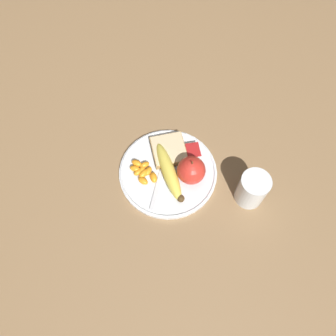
# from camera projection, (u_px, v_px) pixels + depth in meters

# --- Properties ---
(ground_plane) EXTENTS (3.00, 3.00, 0.00)m
(ground_plane) POSITION_uv_depth(u_px,v_px,m) (168.00, 173.00, 0.91)
(ground_plane) COLOR olive
(plate) EXTENTS (0.27, 0.27, 0.01)m
(plate) POSITION_uv_depth(u_px,v_px,m) (168.00, 172.00, 0.90)
(plate) COLOR silver
(plate) RESTS_ON ground_plane
(juice_glass) EXTENTS (0.08, 0.08, 0.10)m
(juice_glass) POSITION_uv_depth(u_px,v_px,m) (252.00, 190.00, 0.84)
(juice_glass) COLOR silver
(juice_glass) RESTS_ON ground_plane
(apple) EXTENTS (0.08, 0.08, 0.09)m
(apple) POSITION_uv_depth(u_px,v_px,m) (191.00, 170.00, 0.86)
(apple) COLOR red
(apple) RESTS_ON plate
(banana) EXTENTS (0.19, 0.07, 0.04)m
(banana) POSITION_uv_depth(u_px,v_px,m) (170.00, 172.00, 0.88)
(banana) COLOR #E0CC4C
(banana) RESTS_ON plate
(bread_slice) EXTENTS (0.10, 0.10, 0.02)m
(bread_slice) POSITION_uv_depth(u_px,v_px,m) (169.00, 150.00, 0.92)
(bread_slice) COLOR #AB8751
(bread_slice) RESTS_ON plate
(fork) EXTENTS (0.19, 0.09, 0.00)m
(fork) POSITION_uv_depth(u_px,v_px,m) (162.00, 171.00, 0.90)
(fork) COLOR silver
(fork) RESTS_ON plate
(jam_packet) EXTENTS (0.05, 0.04, 0.02)m
(jam_packet) POSITION_uv_depth(u_px,v_px,m) (193.00, 152.00, 0.91)
(jam_packet) COLOR silver
(jam_packet) RESTS_ON plate
(orange_segment_0) EXTENTS (0.02, 0.03, 0.02)m
(orange_segment_0) POSITION_uv_depth(u_px,v_px,m) (145.00, 165.00, 0.90)
(orange_segment_0) COLOR orange
(orange_segment_0) RESTS_ON plate
(orange_segment_1) EXTENTS (0.03, 0.04, 0.02)m
(orange_segment_1) POSITION_uv_depth(u_px,v_px,m) (144.00, 174.00, 0.88)
(orange_segment_1) COLOR orange
(orange_segment_1) RESTS_ON plate
(orange_segment_2) EXTENTS (0.03, 0.02, 0.01)m
(orange_segment_2) POSITION_uv_depth(u_px,v_px,m) (142.00, 170.00, 0.89)
(orange_segment_2) COLOR orange
(orange_segment_2) RESTS_ON plate
(orange_segment_3) EXTENTS (0.03, 0.03, 0.02)m
(orange_segment_3) POSITION_uv_depth(u_px,v_px,m) (137.00, 163.00, 0.90)
(orange_segment_3) COLOR orange
(orange_segment_3) RESTS_ON plate
(orange_segment_4) EXTENTS (0.03, 0.03, 0.02)m
(orange_segment_4) POSITION_uv_depth(u_px,v_px,m) (143.00, 181.00, 0.88)
(orange_segment_4) COLOR orange
(orange_segment_4) RESTS_ON plate
(orange_segment_5) EXTENTS (0.03, 0.02, 0.02)m
(orange_segment_5) POSITION_uv_depth(u_px,v_px,m) (154.00, 177.00, 0.88)
(orange_segment_5) COLOR orange
(orange_segment_5) RESTS_ON plate
(orange_segment_6) EXTENTS (0.02, 0.03, 0.01)m
(orange_segment_6) POSITION_uv_depth(u_px,v_px,m) (138.00, 172.00, 0.89)
(orange_segment_6) COLOR orange
(orange_segment_6) RESTS_ON plate
(orange_segment_7) EXTENTS (0.03, 0.03, 0.02)m
(orange_segment_7) POSITION_uv_depth(u_px,v_px,m) (135.00, 169.00, 0.89)
(orange_segment_7) COLOR orange
(orange_segment_7) RESTS_ON plate
(orange_segment_8) EXTENTS (0.03, 0.03, 0.02)m
(orange_segment_8) POSITION_uv_depth(u_px,v_px,m) (148.00, 171.00, 0.89)
(orange_segment_8) COLOR orange
(orange_segment_8) RESTS_ON plate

